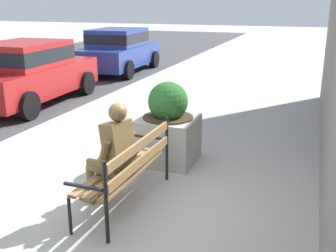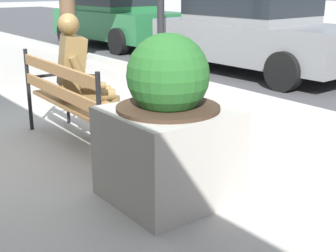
% 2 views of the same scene
% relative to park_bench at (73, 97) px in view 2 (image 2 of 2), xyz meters
% --- Properties ---
extents(ground_plane, '(80.00, 80.00, 0.00)m').
position_rel_park_bench_xyz_m(ground_plane, '(-0.19, 0.05, -0.54)').
color(ground_plane, '#ADA8A0').
extents(curb_stone, '(60.00, 0.20, 0.12)m').
position_rel_park_bench_xyz_m(curb_stone, '(-0.19, 2.95, -0.48)').
color(curb_stone, '#B2AFA8').
rests_on(curb_stone, ground).
extents(park_bench, '(1.81, 0.58, 0.95)m').
position_rel_park_bench_xyz_m(park_bench, '(0.00, 0.00, 0.00)').
color(park_bench, olive).
rests_on(park_bench, ground).
extents(bronze_statue_seated, '(0.78, 0.81, 1.37)m').
position_rel_park_bench_xyz_m(bronze_statue_seated, '(-0.09, 0.21, 0.12)').
color(bronze_statue_seated, brown).
rests_on(bronze_statue_seated, ground).
extents(concrete_planter, '(0.89, 0.89, 1.31)m').
position_rel_park_bench_xyz_m(concrete_planter, '(1.56, 0.04, 0.02)').
color(concrete_planter, '#A8A399').
rests_on(concrete_planter, ground).
extents(parked_car_green, '(4.17, 2.07, 1.56)m').
position_rel_park_bench_xyz_m(parked_car_green, '(-6.90, 4.64, 0.30)').
color(parked_car_green, '#236638').
rests_on(parked_car_green, ground).
extents(parked_car_grey, '(4.17, 2.07, 1.56)m').
position_rel_park_bench_xyz_m(parked_car_grey, '(-1.87, 4.64, 0.30)').
color(parked_car_grey, slate).
rests_on(parked_car_grey, ground).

